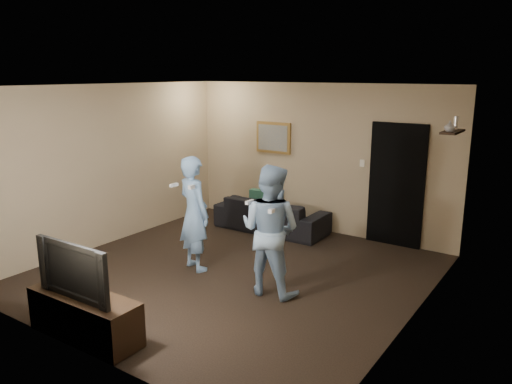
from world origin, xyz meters
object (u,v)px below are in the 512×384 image
Objects in this scene: sofa at (271,214)px; television at (81,268)px; tv_console at (85,316)px; wii_player_right at (270,230)px; wii_player_left at (194,213)px.

television is (0.37, -4.27, 0.50)m from sofa.
tv_console is 1.29× the size of television.
sofa is at bearing 122.03° from wii_player_right.
wii_player_right reaches higher than television.
wii_player_left reaches higher than sofa.
wii_player_right is (1.01, 2.07, 0.59)m from tv_console.
television is at bearing -115.93° from wii_player_right.
television is 2.17m from wii_player_left.
sofa is at bearing 91.37° from wii_player_left.
wii_player_left is (-0.32, 2.15, 0.03)m from television.
wii_player_left is 0.98× the size of wii_player_right.
wii_player_left is at bearing 97.58° from tv_console.
television is at bearing -81.56° from wii_player_left.
tv_console is at bearing -115.93° from wii_player_right.
wii_player_right reaches higher than wii_player_left.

